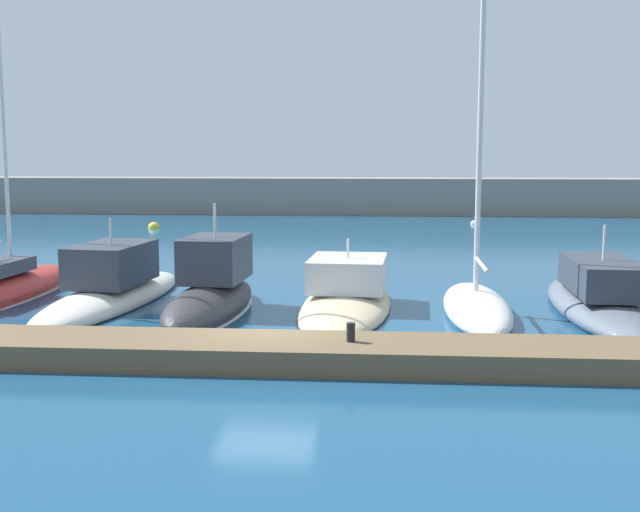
{
  "coord_description": "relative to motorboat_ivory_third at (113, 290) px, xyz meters",
  "views": [
    {
      "loc": [
        2.88,
        -18.65,
        4.88
      ],
      "look_at": [
        0.89,
        6.17,
        1.55
      ],
      "focal_mm": 43.17,
      "sensor_mm": 36.0,
      "label": 1
    }
  ],
  "objects": [
    {
      "name": "motorboat_charcoal_fourth",
      "position": [
        3.58,
        -1.34,
        0.23
      ],
      "size": [
        2.45,
        7.22,
        3.69
      ],
      "rotation": [
        0.0,
        0.0,
        1.52
      ],
      "color": "#2D2D33",
      "rests_on": "ground_plane"
    },
    {
      "name": "breakwater_seawall",
      "position": [
        5.9,
        38.5,
        1.04
      ],
      "size": [
        108.0,
        3.7,
        2.91
      ],
      "primitive_type": "cube",
      "color": "gray",
      "rests_on": "ground_plane"
    },
    {
      "name": "mooring_buoy_red",
      "position": [
        0.84,
        18.49,
        -0.41
      ],
      "size": [
        0.66,
        0.66,
        0.66
      ],
      "primitive_type": "sphere",
      "color": "red",
      "rests_on": "ground_plane"
    },
    {
      "name": "mooring_buoy_white",
      "position": [
        15.22,
        29.76,
        -0.41
      ],
      "size": [
        0.52,
        0.52,
        0.52
      ],
      "primitive_type": "sphere",
      "color": "white",
      "rests_on": "ground_plane"
    },
    {
      "name": "motorboat_slate_seventh",
      "position": [
        15.45,
        -0.58,
        0.06
      ],
      "size": [
        2.88,
        9.52,
        3.04
      ],
      "rotation": [
        0.0,
        0.0,
        1.54
      ],
      "color": "slate",
      "rests_on": "ground_plane"
    },
    {
      "name": "motorboat_ivory_third",
      "position": [
        0.0,
        0.0,
        0.0
      ],
      "size": [
        3.32,
        10.18,
        3.22
      ],
      "rotation": [
        0.0,
        0.0,
        1.48
      ],
      "color": "silver",
      "rests_on": "ground_plane"
    },
    {
      "name": "mooring_buoy_yellow",
      "position": [
        -6.2,
        25.21,
        -0.41
      ],
      "size": [
        0.79,
        0.79,
        0.79
      ],
      "primitive_type": "sphere",
      "color": "yellow",
      "rests_on": "ground_plane"
    },
    {
      "name": "motorboat_sand_fifth",
      "position": [
        7.7,
        -0.27,
        -0.13
      ],
      "size": [
        3.27,
        9.17,
        2.61
      ],
      "rotation": [
        0.0,
        0.0,
        1.52
      ],
      "color": "beige",
      "rests_on": "ground_plane"
    },
    {
      "name": "ground_plane",
      "position": [
        5.9,
        -5.64,
        -0.41
      ],
      "size": [
        120.0,
        120.0,
        0.0
      ],
      "primitive_type": "plane",
      "color": "navy"
    },
    {
      "name": "dock_bollard",
      "position": [
        8.11,
        -7.0,
        0.39
      ],
      "size": [
        0.2,
        0.2,
        0.44
      ],
      "primitive_type": "cylinder",
      "color": "black",
      "rests_on": "dock_pier"
    },
    {
      "name": "sailboat_white_sixth",
      "position": [
        11.69,
        -1.07,
        -0.01
      ],
      "size": [
        2.06,
        7.39,
        13.39
      ],
      "rotation": [
        0.0,
        0.0,
        1.55
      ],
      "color": "white",
      "rests_on": "ground_plane"
    },
    {
      "name": "dock_pier",
      "position": [
        5.9,
        -7.0,
        -0.12
      ],
      "size": [
        32.63,
        2.2,
        0.58
      ],
      "primitive_type": "cube",
      "color": "brown",
      "rests_on": "ground_plane"
    }
  ]
}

